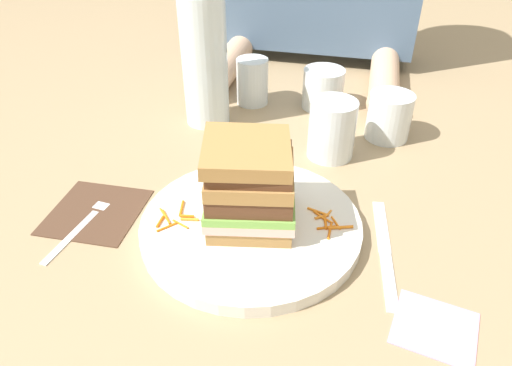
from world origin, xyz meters
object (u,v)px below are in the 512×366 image
object	(u,v)px
knife	(385,253)
empty_tumbler_2	(252,82)
empty_tumbler_0	(323,89)
napkin_pink	(435,327)
juice_glass	(331,133)
water_bottle	(204,53)
main_plate	(251,226)
sandwich	(250,186)
napkin_dark	(96,211)
fork	(86,219)
empty_tumbler_1	(389,116)

from	to	relation	value
knife	empty_tumbler_2	bearing A→B (deg)	124.86
empty_tumbler_0	napkin_pink	xyz separation A→B (m)	(0.18, -0.50, -0.04)
juice_glass	water_bottle	world-z (taller)	water_bottle
main_plate	juice_glass	world-z (taller)	juice_glass
sandwich	napkin_dark	xyz separation A→B (m)	(-0.22, -0.01, -0.07)
main_plate	fork	distance (m)	0.23
sandwich	napkin_dark	size ratio (longest dim) A/B	1.06
juice_glass	empty_tumbler_0	size ratio (longest dim) A/B	1.22
main_plate	juice_glass	size ratio (longest dim) A/B	3.02
empty_tumbler_0	empty_tumbler_2	bearing A→B (deg)	-174.04
sandwich	empty_tumbler_1	bearing A→B (deg)	60.24
empty_tumbler_2	napkin_pink	bearing A→B (deg)	-56.64
empty_tumbler_1	napkin_pink	world-z (taller)	empty_tumbler_1
empty_tumbler_0	empty_tumbler_2	distance (m)	0.14
knife	napkin_dark	bearing A→B (deg)	-178.73
juice_glass	napkin_pink	xyz separation A→B (m)	(0.15, -0.32, -0.04)
knife	empty_tumbler_0	distance (m)	0.42
napkin_dark	napkin_pink	bearing A→B (deg)	-11.84
fork	napkin_pink	size ratio (longest dim) A/B	1.96
sandwich	empty_tumbler_1	xyz separation A→B (m)	(0.17, 0.30, -0.03)
napkin_pink	sandwich	bearing A→B (deg)	155.18
main_plate	empty_tumbler_0	size ratio (longest dim) A/B	3.67
main_plate	napkin_dark	distance (m)	0.22
knife	napkin_pink	bearing A→B (deg)	-62.67
empty_tumbler_2	empty_tumbler_0	bearing A→B (deg)	5.96
main_plate	knife	size ratio (longest dim) A/B	1.45
sandwich	fork	xyz separation A→B (m)	(-0.22, -0.03, -0.07)
knife	juice_glass	xyz separation A→B (m)	(-0.09, 0.22, 0.04)
juice_glass	empty_tumbler_2	bearing A→B (deg)	136.66
fork	empty_tumbler_0	bearing A→B (deg)	57.82
sandwich	juice_glass	bearing A→B (deg)	69.50
sandwich	napkin_pink	world-z (taller)	sandwich
empty_tumbler_1	napkin_pink	size ratio (longest dim) A/B	0.95
napkin_dark	knife	world-z (taller)	same
napkin_dark	sandwich	bearing A→B (deg)	3.05
water_bottle	empty_tumbler_1	distance (m)	0.34
knife	napkin_pink	size ratio (longest dim) A/B	2.36
main_plate	juice_glass	bearing A→B (deg)	69.69
knife	juice_glass	distance (m)	0.24
sandwich	knife	distance (m)	0.19
empty_tumbler_0	napkin_pink	world-z (taller)	empty_tumbler_0
napkin_pink	empty_tumbler_1	bearing A→B (deg)	98.05
main_plate	empty_tumbler_2	size ratio (longest dim) A/B	3.24
empty_tumbler_0	fork	bearing A→B (deg)	-122.18
juice_glass	water_bottle	xyz separation A→B (m)	(-0.23, 0.07, 0.09)
sandwich	napkin_pink	bearing A→B (deg)	-24.82
juice_glass	empty_tumbler_2	distance (m)	0.24
sandwich	napkin_dark	world-z (taller)	sandwich
empty_tumbler_2	fork	bearing A→B (deg)	-107.71
knife	empty_tumbler_2	xyz separation A→B (m)	(-0.27, 0.38, 0.04)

